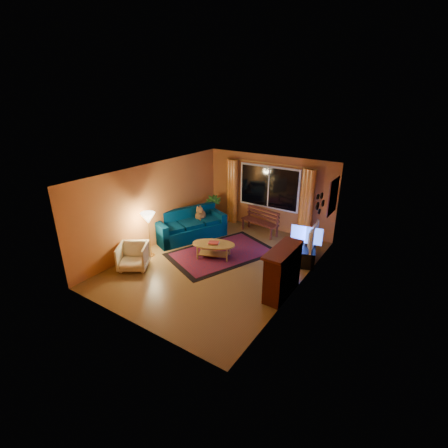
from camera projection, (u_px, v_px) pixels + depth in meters
The scene contains 22 objects.
floor at pixel (218, 263), 8.88m from camera, with size 4.50×6.00×0.02m, color brown.
ceiling at pixel (217, 173), 7.93m from camera, with size 4.50×6.00×0.02m, color white.
wall_back at pixel (269, 193), 10.73m from camera, with size 4.50×0.02×2.50m, color #C17035.
wall_left at pixel (155, 205), 9.56m from camera, with size 0.02×6.00×2.50m, color #C17035.
wall_right at pixel (301, 241), 7.25m from camera, with size 0.02×6.00×2.50m, color #C17035.
window at pixel (268, 187), 10.61m from camera, with size 2.00×0.02×1.30m, color black.
curtain_rod at pixel (269, 163), 10.27m from camera, with size 0.03×0.03×3.20m, color #BF8C3F.
curtain_left at pixel (232, 191), 11.37m from camera, with size 0.36×0.36×2.24m, color orange.
curtain_right at pixel (307, 205), 9.99m from camera, with size 0.36×0.36×2.24m, color orange.
bench at pixel (259, 228), 10.69m from camera, with size 1.32×0.39×0.40m, color #4A1E17.
potted_plant at pixel (213, 210), 11.42m from camera, with size 0.56×0.56×1.00m, color #235B1E.
sofa at pixel (190, 225), 10.26m from camera, with size 0.95×2.21×0.90m, color #00233E.
dog at pixel (200, 213), 10.53m from camera, with size 0.34×0.47×0.51m, color brown, non-canonical shape.
armchair at pixel (133, 255), 8.48m from camera, with size 0.73×0.68×0.75m, color beige.
floor_lamp at pixel (150, 235), 9.05m from camera, with size 0.21×0.21×1.27m, color #BF8C3F.
rug at pixel (222, 253), 9.40m from camera, with size 1.86×2.93×0.02m, color maroon.
coffee_table at pixel (214, 251), 9.09m from camera, with size 1.20×1.20×0.44m, color #A8833A.
tv_console at pixel (308, 253), 8.92m from camera, with size 0.36×1.08×0.45m, color black.
television at pixel (310, 236), 8.72m from camera, with size 1.05×0.14×0.61m, color black.
fireplace at pixel (283, 273), 7.31m from camera, with size 0.40×1.20×1.10m, color maroon.
mirror_cluster at pixel (320, 202), 8.07m from camera, with size 0.06×0.60×0.56m, color black, non-canonical shape.
painting at pixel (333, 196), 9.02m from camera, with size 0.04×0.76×0.96m, color orange.
Camera 1 is at (4.45, -6.44, 4.32)m, focal length 26.00 mm.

